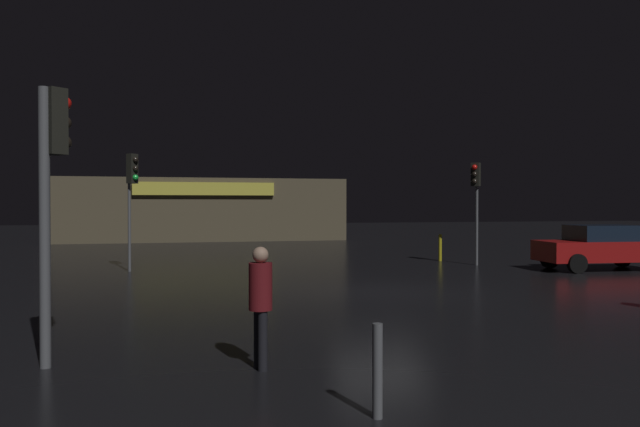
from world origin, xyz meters
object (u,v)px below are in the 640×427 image
store_building (201,209)px  traffic_signal_cross_right (132,181)px  car_near (601,247)px  pedestrian (261,298)px  traffic_signal_opposite (51,173)px  traffic_signal_main (476,187)px

store_building → traffic_signal_cross_right: 21.68m
car_near → pedestrian: (-13.89, -10.26, 0.19)m
traffic_signal_opposite → pedestrian: (2.96, -0.88, -1.80)m
traffic_signal_cross_right → traffic_signal_opposite: bearing=-91.2°
car_near → pedestrian: size_ratio=2.64×
pedestrian → traffic_signal_cross_right: bearing=101.1°
car_near → traffic_signal_opposite: bearing=-150.9°
traffic_signal_cross_right → pedestrian: (2.68, -13.65, -2.18)m
traffic_signal_opposite → pedestrian: 3.58m
store_building → pedestrian: size_ratio=10.51×
traffic_signal_main → car_near: 4.98m
traffic_signal_opposite → traffic_signal_cross_right: size_ratio=0.98×
car_near → traffic_signal_cross_right: bearing=168.5°
traffic_signal_cross_right → car_near: traffic_signal_cross_right is taller
store_building → car_near: (13.28, -24.77, -1.20)m
traffic_signal_main → traffic_signal_opposite: size_ratio=0.98×
traffic_signal_opposite → traffic_signal_cross_right: (0.27, 12.76, 0.37)m
store_building → traffic_signal_opposite: store_building is taller
car_near → store_building: bearing=118.2°
traffic_signal_opposite → car_near: bearing=29.1°
traffic_signal_opposite → car_near: traffic_signal_opposite is taller
traffic_signal_main → car_near: bearing=-34.7°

